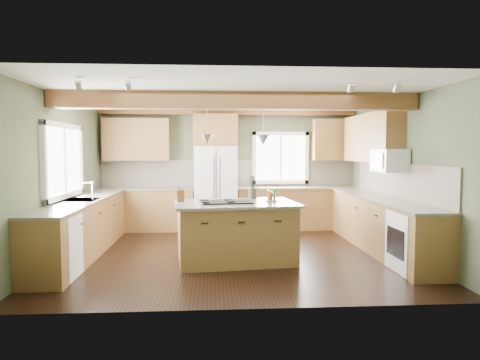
{
  "coord_description": "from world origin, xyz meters",
  "views": [
    {
      "loc": [
        -0.37,
        -7.01,
        1.72
      ],
      "look_at": [
        0.1,
        0.3,
        1.21
      ],
      "focal_mm": 32.0,
      "sensor_mm": 36.0,
      "label": 1
    }
  ],
  "objects": [
    {
      "name": "ceiling",
      "position": [
        0.0,
        0.0,
        2.6
      ],
      "size": [
        5.6,
        5.6,
        0.0
      ],
      "primitive_type": "plane",
      "rotation": [
        3.14,
        0.0,
        0.0
      ],
      "color": "silver",
      "rests_on": "wall_back"
    },
    {
      "name": "upper_cab_right",
      "position": [
        2.62,
        0.9,
        1.95
      ],
      "size": [
        0.35,
        2.2,
        0.9
      ],
      "primitive_type": "cube",
      "color": "brown",
      "rests_on": "wall_right"
    },
    {
      "name": "backsplash_right",
      "position": [
        2.78,
        0.05,
        1.21
      ],
      "size": [
        0.03,
        3.7,
        0.58
      ],
      "primitive_type": "cube",
      "color": "brown",
      "rests_on": "wall_right"
    },
    {
      "name": "utensil_crock",
      "position": [
        0.29,
        0.01,
        1.01
      ],
      "size": [
        0.15,
        0.15,
        0.17
      ],
      "primitive_type": "cylinder",
      "rotation": [
        0.0,
        0.0,
        -0.13
      ],
      "color": "#39312D",
      "rests_on": "island_top"
    },
    {
      "name": "upper_cab_back_left",
      "position": [
        -1.99,
        2.33,
        1.95
      ],
      "size": [
        1.4,
        0.35,
        0.9
      ],
      "primitive_type": "cube",
      "color": "brown",
      "rests_on": "wall_back"
    },
    {
      "name": "refrigerator",
      "position": [
        -0.3,
        2.12,
        0.9
      ],
      "size": [
        0.9,
        0.74,
        1.8
      ],
      "primitive_type": "cube",
      "color": "white",
      "rests_on": "floor"
    },
    {
      "name": "pendant_right",
      "position": [
        0.41,
        -0.43,
        1.88
      ],
      "size": [
        0.18,
        0.18,
        0.16
      ],
      "primitive_type": "cone",
      "rotation": [
        3.14,
        0.0,
        0.0
      ],
      "color": "#B2B2B7",
      "rests_on": "ceiling"
    },
    {
      "name": "knife_block",
      "position": [
        -0.86,
        -0.35,
        1.01
      ],
      "size": [
        0.11,
        0.09,
        0.18
      ],
      "primitive_type": "cube",
      "rotation": [
        0.0,
        0.0,
        0.07
      ],
      "color": "brown",
      "rests_on": "island_top"
    },
    {
      "name": "faucet",
      "position": [
        -2.32,
        0.05,
        1.05
      ],
      "size": [
        0.02,
        0.02,
        0.28
      ],
      "primitive_type": "cylinder",
      "color": "#B2B2B7",
      "rests_on": "sink"
    },
    {
      "name": "floor",
      "position": [
        0.0,
        0.0,
        0.0
      ],
      "size": [
        5.6,
        5.6,
        0.0
      ],
      "primitive_type": "plane",
      "color": "black",
      "rests_on": "ground"
    },
    {
      "name": "bottle_tray",
      "position": [
        0.55,
        -0.42,
        1.02
      ],
      "size": [
        0.27,
        0.27,
        0.2
      ],
      "primitive_type": null,
      "rotation": [
        0.0,
        0.0,
        0.28
      ],
      "color": "brown",
      "rests_on": "island_top"
    },
    {
      "name": "base_cab_back_right",
      "position": [
        1.49,
        2.2,
        0.44
      ],
      "size": [
        2.62,
        0.6,
        0.88
      ],
      "primitive_type": "cube",
      "color": "brown",
      "rests_on": "floor"
    },
    {
      "name": "island_top",
      "position": [
        -0.02,
        -0.48,
        0.9
      ],
      "size": [
        1.97,
        1.38,
        0.04
      ],
      "primitive_type": "cube",
      "rotation": [
        0.0,
        0.0,
        0.11
      ],
      "color": "#464033",
      "rests_on": "island"
    },
    {
      "name": "island",
      "position": [
        -0.02,
        -0.48,
        0.44
      ],
      "size": [
        1.84,
        1.25,
        0.88
      ],
      "primitive_type": "cube",
      "rotation": [
        0.0,
        0.0,
        0.11
      ],
      "color": "brown",
      "rests_on": "floor"
    },
    {
      "name": "upper_cab_over_fridge",
      "position": [
        -0.3,
        2.33,
        2.15
      ],
      "size": [
        0.96,
        0.35,
        0.7
      ],
      "primitive_type": "cube",
      "color": "brown",
      "rests_on": "wall_back"
    },
    {
      "name": "base_cab_right",
      "position": [
        2.5,
        0.05,
        0.44
      ],
      "size": [
        0.6,
        3.7,
        0.88
      ],
      "primitive_type": "cube",
      "color": "brown",
      "rests_on": "floor"
    },
    {
      "name": "pendant_left",
      "position": [
        -0.45,
        -0.53,
        1.88
      ],
      "size": [
        0.18,
        0.18,
        0.16
      ],
      "primitive_type": "cone",
      "rotation": [
        3.14,
        0.0,
        0.0
      ],
      "color": "#B2B2B7",
      "rests_on": "ceiling"
    },
    {
      "name": "window_left",
      "position": [
        -2.78,
        0.05,
        1.55
      ],
      "size": [
        0.04,
        1.6,
        1.05
      ],
      "primitive_type": "cube",
      "color": "white",
      "rests_on": "wall_left"
    },
    {
      "name": "window_back",
      "position": [
        1.15,
        2.48,
        1.55
      ],
      "size": [
        1.1,
        0.04,
        1.0
      ],
      "primitive_type": "cube",
      "color": "white",
      "rests_on": "wall_back"
    },
    {
      "name": "wall_right",
      "position": [
        2.8,
        0.0,
        1.3
      ],
      "size": [
        0.0,
        5.0,
        5.0
      ],
      "primitive_type": "plane",
      "rotation": [
        1.57,
        0.0,
        -1.57
      ],
      "color": "#434C36",
      "rests_on": "ground"
    },
    {
      "name": "dishwasher",
      "position": [
        -2.49,
        -1.25,
        0.43
      ],
      "size": [
        0.6,
        0.6,
        0.84
      ],
      "primitive_type": "cube",
      "color": "white",
      "rests_on": "floor"
    },
    {
      "name": "base_cab_back_left",
      "position": [
        -1.79,
        2.2,
        0.44
      ],
      "size": [
        2.02,
        0.6,
        0.88
      ],
      "primitive_type": "cube",
      "color": "brown",
      "rests_on": "floor"
    },
    {
      "name": "base_cab_left",
      "position": [
        -2.5,
        0.05,
        0.44
      ],
      "size": [
        0.6,
        3.7,
        0.88
      ],
      "primitive_type": "cube",
      "color": "brown",
      "rests_on": "floor"
    },
    {
      "name": "backsplash_back",
      "position": [
        0.0,
        2.48,
        1.21
      ],
      "size": [
        5.58,
        0.03,
        0.58
      ],
      "primitive_type": "cube",
      "color": "brown",
      "rests_on": "wall_back"
    },
    {
      "name": "soffit_trim",
      "position": [
        0.0,
        2.4,
        2.54
      ],
      "size": [
        5.55,
        0.2,
        0.1
      ],
      "primitive_type": "cube",
      "color": "#5A3219",
      "rests_on": "ceiling"
    },
    {
      "name": "wall_back",
      "position": [
        0.0,
        2.5,
        1.3
      ],
      "size": [
        5.6,
        0.0,
        5.6
      ],
      "primitive_type": "plane",
      "rotation": [
        1.57,
        0.0,
        0.0
      ],
      "color": "#434C36",
      "rests_on": "ground"
    },
    {
      "name": "ceiling_beam",
      "position": [
        0.0,
        -0.48,
        2.47
      ],
      "size": [
        5.55,
        0.26,
        0.26
      ],
      "primitive_type": "cube",
      "color": "#5A3219",
      "rests_on": "ceiling"
    },
    {
      "name": "counter_left",
      "position": [
        -2.5,
        0.05,
        0.9
      ],
      "size": [
        0.64,
        3.74,
        0.04
      ],
      "primitive_type": "cube",
      "color": "#464033",
      "rests_on": "base_cab_left"
    },
    {
      "name": "microwave",
      "position": [
        2.58,
        -0.05,
        1.55
      ],
      "size": [
        0.4,
        0.7,
        0.38
      ],
      "primitive_type": "cube",
      "color": "white",
      "rests_on": "wall_right"
    },
    {
      "name": "wall_left",
      "position": [
        -2.8,
        0.0,
        1.3
      ],
      "size": [
        0.0,
        5.0,
        5.0
      ],
      "primitive_type": "plane",
      "rotation": [
        1.57,
        0.0,
        1.57
      ],
      "color": "#434C36",
      "rests_on": "ground"
    },
    {
      "name": "oven",
      "position": [
        2.49,
        -1.25,
        0.43
      ],
      "size": [
        0.6,
        0.72,
        0.84
      ],
      "primitive_type": "cube",
      "color": "white",
      "rests_on": "floor"
    },
    {
      "name": "sink",
      "position": [
        -2.5,
        0.05,
        0.91
      ],
      "size": [
        0.5,
        0.65,
        0.03
      ],
      "primitive_type": "cube",
      "color": "#262628",
      "rests_on": "counter_left"
    },
    {
      "name": "counter_right",
      "position": [
        2.5,
        0.05,
        0.9
      ],
      "size": [
        0.64,
        3.74,
        0.04
      ],
      "primitive_type": "cube",
      "color": "#464033",
      "rests_on": "base_cab_right"
    },
    {
      "name": "upper_cab_back_corner",
      "position": [
        2.3,
        2.33,
        1.95
      ],
      "size": [
        0.9,
        0.35,
        0.9
      ],
      "primitive_type": "cube",
      "color": "brown",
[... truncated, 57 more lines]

